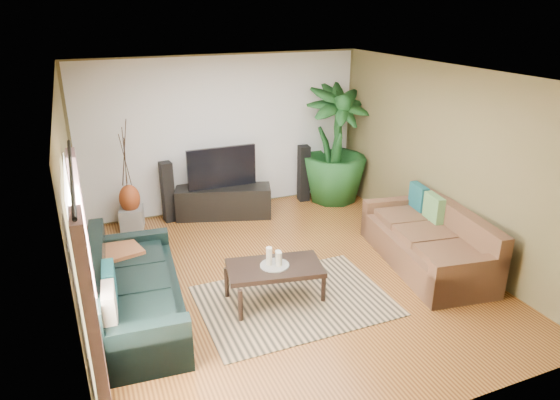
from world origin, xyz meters
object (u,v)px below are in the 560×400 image
potted_plant (335,145)px  vase (130,199)px  sofa_right (426,236)px  coffee_table (275,283)px  speaker_left (168,192)px  sofa_left (135,286)px  side_table (120,268)px  pedestal (132,218)px  television (222,167)px  tv_stand (224,202)px  speaker_right (304,173)px

potted_plant → vase: (-3.67, 0.10, -0.54)m
sofa_right → coffee_table: 2.32m
potted_plant → vase: bearing=178.4°
speaker_left → vase: 0.64m
sofa_left → coffee_table: size_ratio=1.98×
side_table → pedestal: bearing=78.7°
sofa_left → vase: bearing=-1.1°
sofa_left → television: size_ratio=1.94×
tv_stand → speaker_right: (1.61, 0.18, 0.26)m
coffee_table → speaker_right: size_ratio=1.10×
coffee_table → tv_stand: size_ratio=0.72×
vase → side_table: 1.89m
speaker_right → vase: size_ratio=2.26×
potted_plant → vase: potted_plant is taller
speaker_right → potted_plant: potted_plant is taller
vase → coffee_table: bearing=-64.3°
vase → sofa_left: bearing=-95.7°
speaker_left → pedestal: (-0.63, -0.09, -0.34)m
sofa_right → speaker_left: 4.22m
side_table → speaker_left: bearing=62.7°
coffee_table → side_table: side_table is taller
vase → side_table: (-0.37, -1.83, -0.25)m
television → speaker_left: size_ratio=1.14×
television → vase: 1.58m
coffee_table → tv_stand: (0.16, 2.77, 0.03)m
tv_stand → vase: 1.56m
sofa_left → television: 3.14m
pedestal → potted_plant: bearing=-1.6°
speaker_right → pedestal: 3.17m
side_table → sofa_left: bearing=-82.1°
sofa_right → tv_stand: (-2.15, 2.73, -0.16)m
speaker_left → potted_plant: (3.04, -0.19, 0.55)m
television → speaker_left: television is taller
speaker_left → pedestal: 0.72m
sofa_left → side_table: (-0.11, 0.77, -0.14)m
potted_plant → tv_stand: bearing=179.7°
sofa_left → coffee_table: bearing=-94.5°
tv_stand → pedestal: (-1.54, 0.09, -0.09)m
potted_plant → coffee_table: bearing=-129.8°
vase → speaker_left: bearing=8.5°
television → potted_plant: bearing=-0.9°
coffee_table → pedestal: 3.18m
speaker_right → pedestal: bearing=-171.9°
speaker_right → speaker_left: bearing=-173.6°
potted_plant → speaker_right: bearing=159.8°
speaker_right → television: bearing=-167.8°
coffee_table → sofa_left: bearing=-178.5°
sofa_left → coffee_table: sofa_left is taller
television → side_table: (-1.91, -1.77, -0.60)m
television → pedestal: 1.70m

